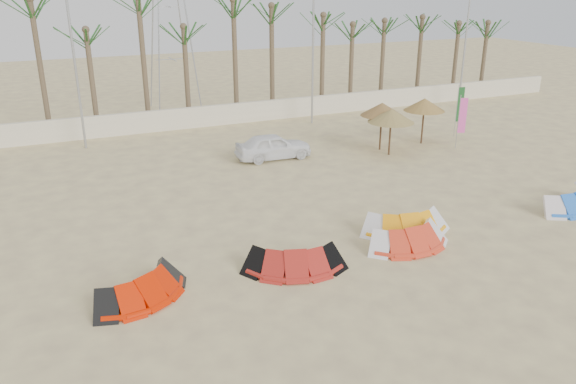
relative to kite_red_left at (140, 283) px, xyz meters
name	(u,v)px	position (x,y,z in m)	size (l,w,h in m)	color
ground	(372,300)	(6.10, -3.05, -0.42)	(120.00, 120.00, 0.00)	#DECD85
boundary_wall	(183,118)	(6.10, 18.95, 0.23)	(60.00, 0.30, 1.30)	beige
palm_line	(181,20)	(6.77, 20.45, 6.03)	(52.00, 4.00, 7.70)	brown
lamp_b	(73,41)	(0.14, 16.95, 5.35)	(1.25, 0.14, 11.00)	#A5A8AD
lamp_c	(314,31)	(14.14, 16.95, 5.35)	(1.25, 0.14, 11.00)	#A5A8AD
lamp_d	(468,25)	(26.14, 16.95, 5.35)	(1.25, 0.14, 11.00)	#A5A8AD
pylon	(176,108)	(7.10, 24.95, -0.42)	(3.00, 3.00, 14.00)	#A5A8AD
kite_red_left	(140,283)	(0.00, 0.00, 0.00)	(3.54, 2.62, 0.90)	red
kite_red_mid	(290,256)	(4.75, -0.24, 0.00)	(3.56, 2.34, 0.90)	#A11F17
kite_red_right	(405,234)	(9.08, -0.39, 0.00)	(3.08, 1.56, 0.90)	red
kite_orange	(401,219)	(9.72, 0.72, 0.00)	(3.48, 2.05, 0.90)	#FFA00E
kite_blue	(566,196)	(17.25, -0.09, 0.00)	(3.68, 2.24, 0.90)	blue
parasol_left	(382,109)	(14.80, 10.00, 1.83)	(2.32, 2.32, 2.60)	#4C331E
parasol_mid	(391,116)	(14.70, 8.96, 1.70)	(2.45, 2.45, 2.47)	#4C331E
parasol_right	(424,105)	(17.65, 10.09, 1.81)	(2.29, 2.29, 2.58)	#4C331E
flag_pink	(461,117)	(18.93, 8.49, 1.34)	(0.44, 0.16, 2.96)	#A5A8AD
flag_green	(459,106)	(20.45, 10.45, 1.42)	(0.45, 0.05, 3.11)	#A5A8AD
car	(273,146)	(8.82, 10.85, 0.25)	(1.58, 3.93, 1.34)	white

